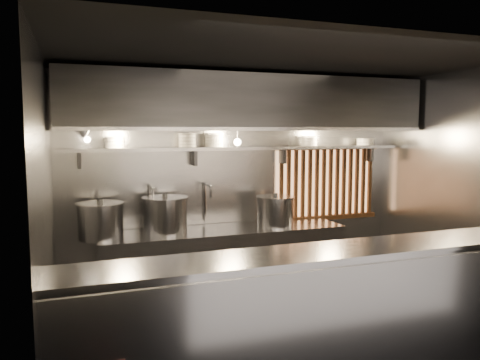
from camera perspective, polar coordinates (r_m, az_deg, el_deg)
floor at (r=5.14m, az=5.47°, el=-18.11°), size 4.50×4.50×0.00m
ceiling at (r=4.74m, az=5.83°, el=14.48°), size 4.50×4.50×0.00m
wall_back at (r=6.12m, az=-0.35°, el=-0.53°), size 4.50×0.00×4.50m
wall_left at (r=4.31m, az=-22.63°, el=-3.81°), size 0.00×3.00×3.00m
wall_right at (r=6.05m, az=25.31°, el=-1.20°), size 0.00×3.00×3.00m
serving_counter at (r=4.14m, az=11.40°, el=-15.84°), size 4.50×0.56×1.13m
cooking_bench at (r=5.87m, az=-1.94°, el=-10.29°), size 3.00×0.70×0.90m
bowl_shelf at (r=5.92m, az=0.23°, el=3.90°), size 4.40×0.34×0.04m
exhaust_hood at (r=5.71m, az=0.99°, el=9.28°), size 4.40×0.81×0.65m
wood_screen at (r=6.62m, az=10.47°, el=-0.31°), size 1.56×0.09×1.04m
faucet_left at (r=5.73m, az=-10.83°, el=-2.04°), size 0.04×0.30×0.50m
faucet_right at (r=5.87m, az=-4.06°, el=-1.75°), size 0.04×0.30×0.50m
heat_lamp at (r=5.09m, az=-18.47°, el=5.35°), size 0.25×0.35×0.20m
pendant_bulb at (r=5.77m, az=-0.31°, el=4.66°), size 0.09×0.09×0.19m
stock_pot_left at (r=5.47m, az=-16.64°, el=-4.74°), size 0.60×0.60×0.44m
stock_pot_mid at (r=5.57m, az=-9.11°, el=-4.22°), size 0.67×0.67×0.47m
stock_pot_right at (r=5.92m, az=4.31°, el=-3.79°), size 0.63×0.63×0.42m
bowl_stack_0 at (r=5.58m, az=-15.01°, el=4.45°), size 0.24×0.24×0.13m
bowl_stack_1 at (r=5.71m, az=-6.46°, el=4.84°), size 0.23×0.23×0.17m
bowl_stack_2 at (r=5.80m, az=-3.17°, el=4.88°), size 0.25×0.25×0.17m
bowl_stack_3 at (r=6.30m, az=8.45°, el=4.75°), size 0.22×0.22×0.13m
bowl_stack_4 at (r=6.76m, az=15.02°, el=4.53°), size 0.24×0.24×0.09m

